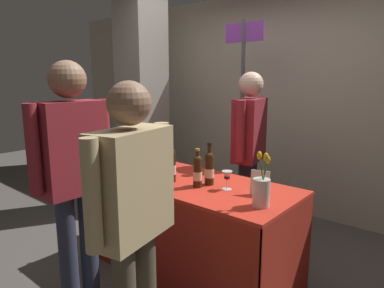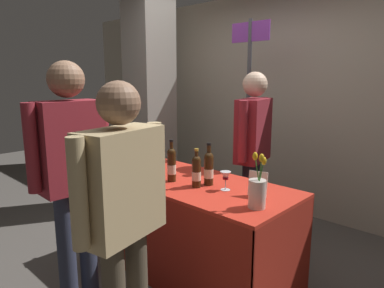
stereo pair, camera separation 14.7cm
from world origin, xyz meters
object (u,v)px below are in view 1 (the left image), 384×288
object	(u,v)px
featured_wine_bottle	(209,168)
wine_glass_mid	(110,162)
concrete_pillar	(142,89)
wine_glass_near_vendor	(227,176)
wine_glass_near_taster	(139,169)
tasting_table	(192,210)
taster_foreground_right	(73,167)
display_bottle_0	(172,164)
booth_signpost	(242,102)
flower_vase	(261,190)
vendor_presenter	(249,142)

from	to	relation	value
featured_wine_bottle	wine_glass_mid	bearing A→B (deg)	-161.96
concrete_pillar	featured_wine_bottle	size ratio (longest dim) A/B	8.85
wine_glass_near_vendor	concrete_pillar	bearing A→B (deg)	155.59
concrete_pillar	wine_glass_near_taster	bearing A→B (deg)	-42.96
tasting_table	featured_wine_bottle	distance (m)	0.41
taster_foreground_right	display_bottle_0	bearing A→B (deg)	-11.64
display_bottle_0	booth_signpost	bearing A→B (deg)	97.35
tasting_table	featured_wine_bottle	world-z (taller)	featured_wine_bottle
tasting_table	flower_vase	bearing A→B (deg)	-10.66
concrete_pillar	display_bottle_0	size ratio (longest dim) A/B	8.63
featured_wine_bottle	display_bottle_0	bearing A→B (deg)	-154.58
wine_glass_near_vendor	flower_vase	xyz separation A→B (m)	(0.36, -0.14, 0.01)
wine_glass_near_vendor	featured_wine_bottle	bearing A→B (deg)	177.13
vendor_presenter	booth_signpost	bearing A→B (deg)	-153.32
concrete_pillar	wine_glass_near_vendor	distance (m)	2.10
concrete_pillar	taster_foreground_right	distance (m)	2.14
featured_wine_bottle	taster_foreground_right	size ratio (longest dim) A/B	0.19
featured_wine_bottle	tasting_table	bearing A→B (deg)	-173.64
wine_glass_near_taster	wine_glass_mid	bearing A→B (deg)	-173.16
wine_glass_near_taster	booth_signpost	bearing A→B (deg)	86.32
concrete_pillar	vendor_presenter	size ratio (longest dim) A/B	1.76
wine_glass_mid	booth_signpost	bearing A→B (deg)	73.32
wine_glass_near_vendor	booth_signpost	world-z (taller)	booth_signpost
flower_vase	taster_foreground_right	bearing A→B (deg)	-143.50
featured_wine_bottle	wine_glass_near_vendor	distance (m)	0.17
wine_glass_mid	taster_foreground_right	bearing A→B (deg)	-54.68
tasting_table	wine_glass_near_vendor	world-z (taller)	wine_glass_near_vendor
featured_wine_bottle	wine_glass_near_vendor	size ratio (longest dim) A/B	2.35
wine_glass_mid	booth_signpost	distance (m)	1.56
tasting_table	booth_signpost	size ratio (longest dim) A/B	0.77
taster_foreground_right	booth_signpost	world-z (taller)	booth_signpost
concrete_pillar	display_bottle_0	world-z (taller)	concrete_pillar
taster_foreground_right	wine_glass_near_vendor	bearing A→B (deg)	-34.00
display_bottle_0	featured_wine_bottle	bearing A→B (deg)	25.42
concrete_pillar	wine_glass_mid	size ratio (longest dim) A/B	22.05
wine_glass_near_taster	concrete_pillar	bearing A→B (deg)	137.04
booth_signpost	concrete_pillar	bearing A→B (deg)	-165.73
flower_vase	featured_wine_bottle	bearing A→B (deg)	164.46
wine_glass_near_taster	booth_signpost	distance (m)	1.46
display_bottle_0	vendor_presenter	bearing A→B (deg)	79.57
display_bottle_0	concrete_pillar	bearing A→B (deg)	145.63
featured_wine_bottle	vendor_presenter	world-z (taller)	vendor_presenter
display_bottle_0	wine_glass_mid	distance (m)	0.61
featured_wine_bottle	taster_foreground_right	bearing A→B (deg)	-117.27
vendor_presenter	featured_wine_bottle	bearing A→B (deg)	-5.64
display_bottle_0	taster_foreground_right	bearing A→B (deg)	-103.29
tasting_table	wine_glass_mid	size ratio (longest dim) A/B	12.76
featured_wine_bottle	taster_foreground_right	world-z (taller)	taster_foreground_right
display_bottle_0	taster_foreground_right	world-z (taller)	taster_foreground_right
featured_wine_bottle	flower_vase	world-z (taller)	flower_vase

